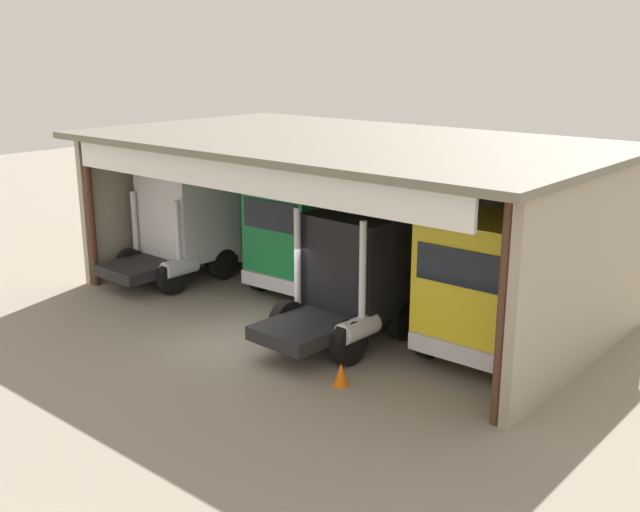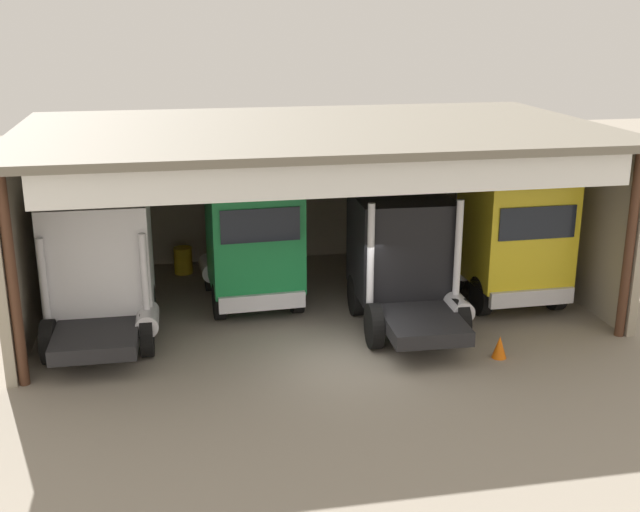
# 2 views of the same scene
# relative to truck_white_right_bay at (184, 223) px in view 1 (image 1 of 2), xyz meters

# --- Properties ---
(ground_plane) EXTENTS (80.00, 80.00, 0.00)m
(ground_plane) POSITION_rel_truck_white_right_bay_xyz_m (5.75, -2.66, -1.91)
(ground_plane) COLOR gray
(ground_plane) RESTS_ON ground
(workshop_shed) EXTENTS (15.82, 9.44, 5.10)m
(workshop_shed) POSITION_rel_truck_white_right_bay_xyz_m (5.75, 2.55, 1.66)
(workshop_shed) COLOR #9E937F
(workshop_shed) RESTS_ON ground
(truck_white_right_bay) EXTENTS (2.76, 4.53, 3.59)m
(truck_white_right_bay) POSITION_rel_truck_white_right_bay_xyz_m (0.00, 0.00, 0.00)
(truck_white_right_bay) COLOR white
(truck_white_right_bay) RESTS_ON ground
(truck_green_center_right_bay) EXTENTS (2.75, 5.07, 3.73)m
(truck_green_center_right_bay) POSITION_rel_truck_white_right_bay_xyz_m (4.02, 1.43, 0.01)
(truck_green_center_right_bay) COLOR #197F3D
(truck_green_center_right_bay) RESTS_ON ground
(truck_black_yard_outside) EXTENTS (2.71, 4.83, 3.61)m
(truck_black_yard_outside) POSITION_rel_truck_white_right_bay_xyz_m (7.83, -0.55, -0.10)
(truck_black_yard_outside) COLOR black
(truck_black_yard_outside) RESTS_ON ground
(truck_yellow_left_bay) EXTENTS (2.71, 4.45, 3.72)m
(truck_yellow_left_bay) POSITION_rel_truck_white_right_bay_xyz_m (11.20, 0.29, 0.07)
(truck_yellow_left_bay) COLOR yellow
(truck_yellow_left_bay) RESTS_ON ground
(oil_drum) EXTENTS (0.58, 0.58, 0.86)m
(oil_drum) POSITION_rel_truck_white_right_bay_xyz_m (2.13, 4.84, -1.48)
(oil_drum) COLOR gold
(oil_drum) RESTS_ON ground
(tool_cart) EXTENTS (0.90, 0.60, 1.00)m
(tool_cart) POSITION_rel_truck_white_right_bay_xyz_m (4.54, 4.86, -1.41)
(tool_cart) COLOR red
(tool_cart) RESTS_ON ground
(traffic_cone) EXTENTS (0.36, 0.36, 0.56)m
(traffic_cone) POSITION_rel_truck_white_right_bay_xyz_m (9.48, -3.21, -1.63)
(traffic_cone) COLOR orange
(traffic_cone) RESTS_ON ground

